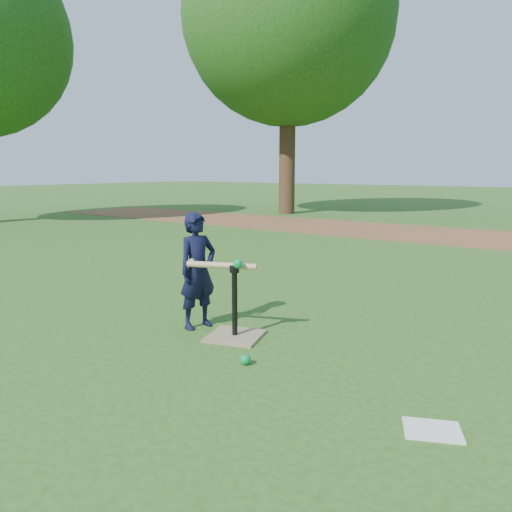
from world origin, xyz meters
The scene contains 8 objects.
ground centered at (0.00, 0.00, 0.00)m, with size 80.00×80.00×0.00m, color #285116.
dirt_strip centered at (0.00, 7.50, 0.01)m, with size 24.00×3.00×0.01m, color brown.
child centered at (-0.35, -0.23, 0.51)m, with size 0.37×0.24×1.02m, color black.
wiffle_ball_ground centered at (0.52, -0.68, 0.04)m, with size 0.08×0.08×0.08m, color #0C893F.
clipboard centered at (1.89, -0.83, 0.01)m, with size 0.30×0.23×0.01m, color white.
batting_tee centered at (0.09, -0.26, 0.11)m, with size 0.54×0.54×0.61m.
swing_action centered at (-0.03, -0.29, 0.61)m, with size 0.62×0.28×0.11m.
tree_left centered at (-6.00, 10.00, 5.87)m, with size 6.40×6.40×9.08m.
Camera 1 is at (2.59, -3.39, 1.39)m, focal length 35.00 mm.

